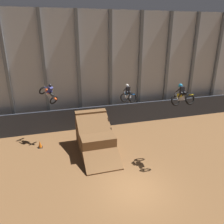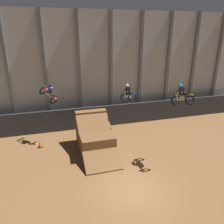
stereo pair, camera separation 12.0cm
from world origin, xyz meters
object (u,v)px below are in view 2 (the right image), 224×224
at_px(rider_bike_right_air, 182,97).
at_px(rider_bike_left_air, 49,93).
at_px(rider_bike_center_air, 128,95).
at_px(dirt_ramp, 95,137).
at_px(traffic_cone_near_ramp, 40,144).

bearing_deg(rider_bike_right_air, rider_bike_left_air, 138.97).
height_order(rider_bike_center_air, rider_bike_right_air, rider_bike_right_air).
relative_size(rider_bike_center_air, rider_bike_right_air, 1.01).
distance_m(dirt_ramp, traffic_cone_near_ramp, 4.45).
distance_m(dirt_ramp, rider_bike_center_air, 4.23).
height_order(dirt_ramp, rider_bike_right_air, rider_bike_right_air).
bearing_deg(rider_bike_right_air, dirt_ramp, 140.87).
xyz_separation_m(rider_bike_right_air, traffic_cone_near_ramp, (-9.40, 4.62, -4.51)).
height_order(dirt_ramp, traffic_cone_near_ramp, dirt_ramp).
height_order(rider_bike_left_air, rider_bike_right_air, rider_bike_right_air).
xyz_separation_m(rider_bike_left_air, traffic_cone_near_ramp, (-1.07, -1.15, -3.86)).
distance_m(rider_bike_left_air, rider_bike_center_air, 6.32).
bearing_deg(rider_bike_center_air, rider_bike_left_air, 152.33).
bearing_deg(traffic_cone_near_ramp, rider_bike_right_air, -26.18).
bearing_deg(rider_bike_left_air, rider_bike_right_air, -71.15).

